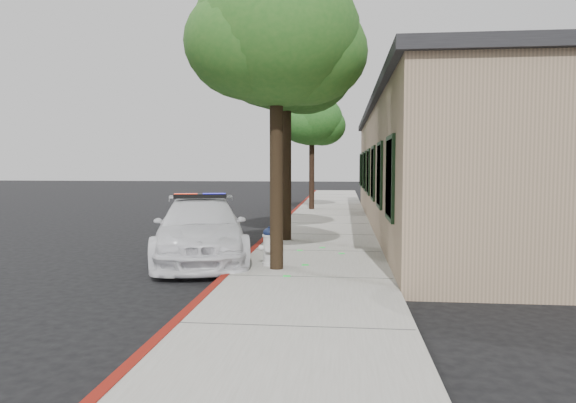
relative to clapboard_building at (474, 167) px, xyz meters
The scene contains 9 objects.
ground 11.42m from the clapboard_building, 126.62° to the right, with size 120.00×120.00×0.00m, color black.
sidewalk 8.13m from the clapboard_building, 130.31° to the right, with size 3.20×60.00×0.15m, color gray.
red_curb 9.18m from the clapboard_building, 137.85° to the right, with size 0.14×60.00×0.16m, color maroon.
clapboard_building is the anchor object (origin of this frame).
police_car 10.36m from the clapboard_building, 138.65° to the right, with size 3.22×5.30×1.56m.
fire_hydrant 10.03m from the clapboard_building, 126.76° to the right, with size 0.45×0.39×0.80m.
street_tree_near 10.39m from the clapboard_building, 124.66° to the right, with size 3.50×3.25×5.95m.
street_tree_mid 7.81m from the clapboard_building, 144.93° to the right, with size 3.54×3.30×6.31m.
street_tree_far 8.53m from the clapboard_building, 135.00° to the left, with size 2.98×2.82×5.34m.
Camera 1 is at (2.25, -9.61, 2.22)m, focal length 32.99 mm.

